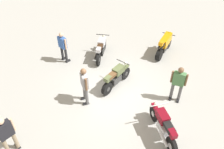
{
  "coord_description": "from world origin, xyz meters",
  "views": [
    {
      "loc": [
        1.03,
        7.13,
        6.93
      ],
      "look_at": [
        0.03,
        -0.38,
        0.75
      ],
      "focal_mm": 36.25,
      "sensor_mm": 36.0,
      "label": 1
    }
  ],
  "objects_px": {
    "motorcycle_maroon_cruiser": "(163,125)",
    "person_in_green_shirt": "(178,82)",
    "motorcycle_olive_vintage": "(116,77)",
    "motorcycle_silver_cruiser": "(101,49)",
    "person_in_blue_shirt": "(63,45)",
    "person_in_gray_shirt": "(85,84)",
    "motorcycle_orange_sportbike": "(165,44)",
    "person_in_black_shirt": "(6,134)"
  },
  "relations": [
    {
      "from": "person_in_black_shirt",
      "to": "motorcycle_olive_vintage",
      "type": "bearing_deg",
      "value": -95.3
    },
    {
      "from": "motorcycle_orange_sportbike",
      "to": "person_in_black_shirt",
      "type": "xyz_separation_m",
      "value": [
        6.89,
        5.11,
        0.37
      ]
    },
    {
      "from": "person_in_green_shirt",
      "to": "person_in_blue_shirt",
      "type": "height_order",
      "value": "person_in_green_shirt"
    },
    {
      "from": "motorcycle_olive_vintage",
      "to": "motorcycle_silver_cruiser",
      "type": "bearing_deg",
      "value": 55.76
    },
    {
      "from": "person_in_green_shirt",
      "to": "person_in_gray_shirt",
      "type": "height_order",
      "value": "person_in_gray_shirt"
    },
    {
      "from": "motorcycle_maroon_cruiser",
      "to": "person_in_black_shirt",
      "type": "relative_size",
      "value": 1.23
    },
    {
      "from": "motorcycle_silver_cruiser",
      "to": "motorcycle_maroon_cruiser",
      "type": "xyz_separation_m",
      "value": [
        -1.7,
        5.24,
        0.0
      ]
    },
    {
      "from": "motorcycle_maroon_cruiser",
      "to": "person_in_green_shirt",
      "type": "distance_m",
      "value": 2.06
    },
    {
      "from": "motorcycle_silver_cruiser",
      "to": "motorcycle_maroon_cruiser",
      "type": "relative_size",
      "value": 0.97
    },
    {
      "from": "motorcycle_olive_vintage",
      "to": "person_in_green_shirt",
      "type": "bearing_deg",
      "value": -71.35
    },
    {
      "from": "motorcycle_orange_sportbike",
      "to": "motorcycle_maroon_cruiser",
      "type": "bearing_deg",
      "value": -159.75
    },
    {
      "from": "motorcycle_maroon_cruiser",
      "to": "person_in_blue_shirt",
      "type": "bearing_deg",
      "value": 27.49
    },
    {
      "from": "person_in_green_shirt",
      "to": "person_in_black_shirt",
      "type": "bearing_deg",
      "value": -44.63
    },
    {
      "from": "person_in_green_shirt",
      "to": "person_in_blue_shirt",
      "type": "distance_m",
      "value": 5.84
    },
    {
      "from": "motorcycle_orange_sportbike",
      "to": "person_in_green_shirt",
      "type": "xyz_separation_m",
      "value": [
        0.6,
        3.43,
        0.36
      ]
    },
    {
      "from": "motorcycle_silver_cruiser",
      "to": "motorcycle_olive_vintage",
      "type": "xyz_separation_m",
      "value": [
        -0.44,
        2.38,
        -0.03
      ]
    },
    {
      "from": "motorcycle_silver_cruiser",
      "to": "person_in_blue_shirt",
      "type": "xyz_separation_m",
      "value": [
        1.92,
        0.1,
        0.42
      ]
    },
    {
      "from": "motorcycle_orange_sportbike",
      "to": "person_in_gray_shirt",
      "type": "xyz_separation_m",
      "value": [
        4.34,
        3.07,
        0.4
      ]
    },
    {
      "from": "motorcycle_orange_sportbike",
      "to": "person_in_gray_shirt",
      "type": "bearing_deg",
      "value": 163.77
    },
    {
      "from": "motorcycle_orange_sportbike",
      "to": "person_in_blue_shirt",
      "type": "relative_size",
      "value": 1.0
    },
    {
      "from": "motorcycle_silver_cruiser",
      "to": "person_in_blue_shirt",
      "type": "relative_size",
      "value": 1.23
    },
    {
      "from": "motorcycle_maroon_cruiser",
      "to": "person_in_green_shirt",
      "type": "height_order",
      "value": "person_in_green_shirt"
    },
    {
      "from": "motorcycle_maroon_cruiser",
      "to": "person_in_blue_shirt",
      "type": "xyz_separation_m",
      "value": [
        3.62,
        -5.14,
        0.42
      ]
    },
    {
      "from": "person_in_black_shirt",
      "to": "person_in_gray_shirt",
      "type": "relative_size",
      "value": 0.98
    },
    {
      "from": "motorcycle_maroon_cruiser",
      "to": "person_in_green_shirt",
      "type": "bearing_deg",
      "value": -40.45
    },
    {
      "from": "person_in_blue_shirt",
      "to": "person_in_gray_shirt",
      "type": "xyz_separation_m",
      "value": [
        -0.97,
        3.08,
        0.05
      ]
    },
    {
      "from": "person_in_blue_shirt",
      "to": "person_in_gray_shirt",
      "type": "distance_m",
      "value": 3.23
    },
    {
      "from": "person_in_blue_shirt",
      "to": "person_in_black_shirt",
      "type": "bearing_deg",
      "value": -145.84
    },
    {
      "from": "motorcycle_olive_vintage",
      "to": "person_in_green_shirt",
      "type": "distance_m",
      "value": 2.67
    },
    {
      "from": "person_in_blue_shirt",
      "to": "person_in_gray_shirt",
      "type": "relative_size",
      "value": 0.96
    },
    {
      "from": "motorcycle_olive_vintage",
      "to": "person_in_gray_shirt",
      "type": "bearing_deg",
      "value": 165.42
    },
    {
      "from": "motorcycle_olive_vintage",
      "to": "motorcycle_maroon_cruiser",
      "type": "distance_m",
      "value": 3.13
    },
    {
      "from": "motorcycle_olive_vintage",
      "to": "motorcycle_maroon_cruiser",
      "type": "xyz_separation_m",
      "value": [
        -1.26,
        2.87,
        0.03
      ]
    },
    {
      "from": "person_in_gray_shirt",
      "to": "person_in_green_shirt",
      "type": "bearing_deg",
      "value": 161.19
    },
    {
      "from": "motorcycle_silver_cruiser",
      "to": "motorcycle_maroon_cruiser",
      "type": "distance_m",
      "value": 5.51
    },
    {
      "from": "motorcycle_olive_vintage",
      "to": "motorcycle_orange_sportbike",
      "type": "distance_m",
      "value": 3.71
    },
    {
      "from": "motorcycle_olive_vintage",
      "to": "person_in_black_shirt",
      "type": "distance_m",
      "value": 4.89
    },
    {
      "from": "person_in_gray_shirt",
      "to": "motorcycle_olive_vintage",
      "type": "bearing_deg",
      "value": -163.04
    },
    {
      "from": "motorcycle_silver_cruiser",
      "to": "person_in_black_shirt",
      "type": "distance_m",
      "value": 6.31
    },
    {
      "from": "person_in_green_shirt",
      "to": "person_in_gray_shirt",
      "type": "relative_size",
      "value": 0.97
    },
    {
      "from": "person_in_black_shirt",
      "to": "person_in_green_shirt",
      "type": "bearing_deg",
      "value": -116.24
    },
    {
      "from": "motorcycle_maroon_cruiser",
      "to": "person_in_black_shirt",
      "type": "xyz_separation_m",
      "value": [
        5.2,
        -0.01,
        0.45
      ]
    }
  ]
}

